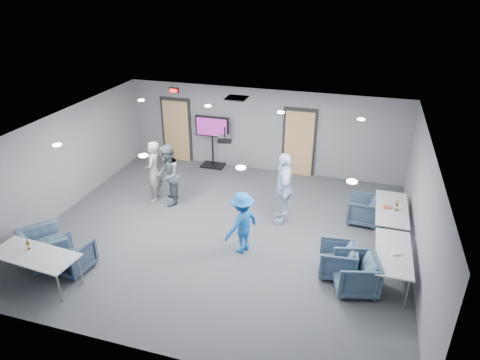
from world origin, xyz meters
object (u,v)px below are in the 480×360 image
(chair_front_a, at_px, (72,256))
(table_right_b, at_px, (393,254))
(bottle_right, at_px, (397,207))
(table_front_left, at_px, (34,256))
(bottle_front, at_px, (28,246))
(chair_right_a, at_px, (363,210))
(chair_right_b, at_px, (337,260))
(chair_front_b, at_px, (43,247))
(projector, at_px, (225,139))
(chair_right_c, at_px, (356,274))
(person_c, at_px, (284,188))
(person_b, at_px, (168,175))
(person_a, at_px, (154,171))
(person_d, at_px, (242,223))
(tv_stand, at_px, (212,139))
(table_right_a, at_px, (392,210))

(chair_front_a, xyz_separation_m, table_right_b, (6.66, 1.60, 0.32))
(table_right_b, height_order, bottle_right, bottle_right)
(table_front_left, relative_size, bottle_front, 7.84)
(chair_right_a, distance_m, bottle_front, 7.96)
(table_front_left, relative_size, bottle_right, 7.14)
(table_front_left, xyz_separation_m, bottle_front, (-0.22, 0.12, 0.13))
(chair_right_b, xyz_separation_m, chair_front_b, (-6.41, -1.41, -0.01))
(projector, bearing_deg, chair_right_c, -37.71)
(table_front_left, bearing_deg, table_right_b, 22.14)
(person_c, xyz_separation_m, chair_right_a, (2.03, 0.53, -0.60))
(chair_right_a, xyz_separation_m, bottle_right, (0.74, -0.48, 0.47))
(person_b, xyz_separation_m, person_c, (3.25, 0.01, 0.08))
(person_a, xyz_separation_m, chair_right_c, (5.72, -2.37, -0.49))
(bottle_right, bearing_deg, chair_right_b, -121.98)
(chair_front_b, distance_m, projector, 4.80)
(person_b, bearing_deg, person_a, -123.71)
(chair_front_b, bearing_deg, person_d, -119.73)
(person_d, xyz_separation_m, chair_front_a, (-3.35, -1.75, -0.40))
(person_c, bearing_deg, person_d, -35.82)
(person_a, xyz_separation_m, person_b, (0.49, -0.12, -0.00))
(projector, bearing_deg, tv_stand, 102.54)
(table_right_a, xyz_separation_m, table_front_left, (-7.07, -4.10, 0.00))
(chair_right_c, xyz_separation_m, table_front_left, (-6.37, -1.70, 0.29))
(chair_right_a, height_order, bottle_right, bottle_right)
(person_a, height_order, chair_front_b, person_a)
(person_b, height_order, tv_stand, person_b)
(chair_right_a, bearing_deg, table_right_b, 19.24)
(person_c, distance_m, table_right_b, 3.21)
(person_a, distance_m, projector, 2.96)
(person_a, xyz_separation_m, table_right_b, (6.42, -1.86, -0.20))
(chair_right_c, height_order, chair_front_a, chair_right_c)
(chair_right_c, bearing_deg, chair_front_a, -93.46)
(chair_right_b, bearing_deg, tv_stand, -141.33)
(person_d, bearing_deg, chair_right_c, 103.99)
(person_b, xyz_separation_m, person_d, (2.61, -1.60, -0.12))
(table_right_b, height_order, projector, projector)
(person_d, bearing_deg, bottle_front, -32.73)
(chair_right_b, bearing_deg, person_a, -115.85)
(tv_stand, bearing_deg, person_c, -43.30)
(chair_right_a, bearing_deg, table_front_left, -51.64)
(table_right_a, bearing_deg, tv_stand, 64.87)
(projector, bearing_deg, table_right_a, -0.53)
(person_d, height_order, table_front_left, person_d)
(table_front_left, relative_size, tv_stand, 1.10)
(person_b, distance_m, table_right_a, 5.93)
(chair_right_a, xyz_separation_m, chair_front_a, (-6.01, -3.89, -0.00))
(tv_stand, bearing_deg, bottle_front, -103.99)
(person_a, bearing_deg, chair_right_b, 56.73)
(table_front_left, xyz_separation_m, bottle_right, (7.16, 4.01, 0.14))
(person_b, bearing_deg, projector, 49.82)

